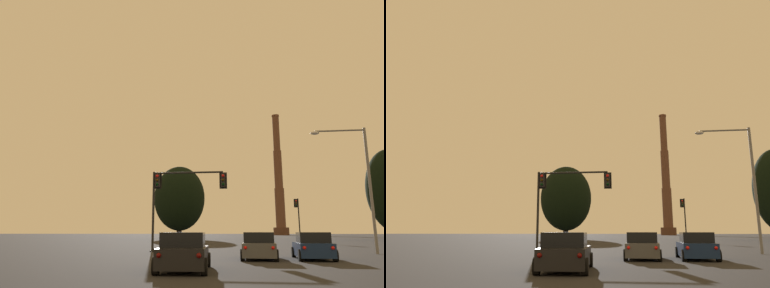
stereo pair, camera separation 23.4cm
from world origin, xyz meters
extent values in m
cube|color=navy|center=(3.10, 20.90, 0.53)|extent=(1.83, 4.04, 0.72)
cube|color=black|center=(3.09, 20.50, 1.16)|extent=(1.61, 1.94, 0.55)
cylinder|color=black|center=(2.31, 22.54, 0.30)|extent=(0.24, 0.61, 0.60)
cylinder|color=black|center=(3.99, 22.50, 0.30)|extent=(0.24, 0.61, 0.60)
cylinder|color=black|center=(2.22, 19.29, 0.30)|extent=(0.24, 0.61, 0.60)
cylinder|color=black|center=(3.90, 19.25, 0.30)|extent=(0.24, 0.61, 0.60)
sphere|color=red|center=(2.37, 18.89, 0.68)|extent=(0.17, 0.17, 0.17)
sphere|color=red|center=(3.73, 18.86, 0.68)|extent=(0.17, 0.17, 0.17)
cube|color=black|center=(-2.94, 14.00, 0.53)|extent=(1.90, 4.07, 0.72)
cube|color=black|center=(-2.93, 13.60, 1.16)|extent=(1.65, 1.97, 0.55)
cylinder|color=black|center=(-3.86, 15.58, 0.30)|extent=(0.25, 0.61, 0.60)
cylinder|color=black|center=(-2.18, 15.66, 0.30)|extent=(0.25, 0.61, 0.60)
cylinder|color=black|center=(-3.71, 12.34, 0.30)|extent=(0.25, 0.61, 0.60)
cylinder|color=black|center=(-2.03, 12.41, 0.30)|extent=(0.25, 0.61, 0.60)
sphere|color=#500705|center=(-3.53, 11.95, 0.68)|extent=(0.17, 0.17, 0.17)
sphere|color=#500705|center=(-2.17, 12.01, 0.68)|extent=(0.17, 0.17, 0.17)
cube|color=#4C4F54|center=(0.22, 20.67, 0.53)|extent=(1.88, 4.07, 0.72)
cube|color=black|center=(0.20, 20.27, 1.16)|extent=(1.64, 1.96, 0.55)
cylinder|color=black|center=(-0.55, 22.33, 0.30)|extent=(0.24, 0.61, 0.60)
cylinder|color=black|center=(1.13, 22.26, 0.30)|extent=(0.24, 0.61, 0.60)
cylinder|color=black|center=(-0.69, 19.08, 0.30)|extent=(0.24, 0.61, 0.60)
cylinder|color=black|center=(0.99, 19.01, 0.30)|extent=(0.24, 0.61, 0.60)
sphere|color=red|center=(-0.54, 18.68, 0.68)|extent=(0.17, 0.17, 0.17)
sphere|color=red|center=(0.81, 18.62, 0.68)|extent=(0.17, 0.17, 0.17)
cylinder|color=black|center=(7.78, 55.96, 3.13)|extent=(0.18, 0.18, 6.25)
cylinder|color=black|center=(7.78, 55.96, 0.05)|extent=(0.40, 0.40, 0.10)
cube|color=black|center=(7.49, 55.96, 5.58)|extent=(0.34, 0.34, 1.04)
cube|color=black|center=(7.49, 56.14, 5.58)|extent=(0.58, 0.03, 1.25)
sphere|color=red|center=(7.49, 55.77, 5.90)|extent=(0.22, 0.22, 0.22)
sphere|color=#352604|center=(7.49, 55.77, 5.58)|extent=(0.22, 0.22, 0.22)
sphere|color=black|center=(7.49, 55.77, 5.26)|extent=(0.22, 0.22, 0.22)
cylinder|color=black|center=(-7.34, 27.51, 3.02)|extent=(0.18, 0.18, 6.03)
cylinder|color=black|center=(-7.34, 27.51, 0.05)|extent=(0.40, 0.40, 0.10)
cube|color=black|center=(-7.05, 27.51, 5.36)|extent=(0.34, 0.34, 1.04)
cube|color=black|center=(-7.05, 27.69, 5.36)|extent=(0.58, 0.03, 1.25)
sphere|color=red|center=(-7.05, 27.32, 5.68)|extent=(0.22, 0.22, 0.22)
sphere|color=#352604|center=(-7.05, 27.32, 5.36)|extent=(0.22, 0.22, 0.22)
sphere|color=black|center=(-7.05, 27.32, 5.04)|extent=(0.22, 0.22, 0.22)
cylinder|color=black|center=(-4.65, 27.51, 5.93)|extent=(5.38, 0.14, 0.14)
sphere|color=black|center=(-7.34, 27.51, 5.93)|extent=(0.18, 0.18, 0.18)
cube|color=black|center=(-1.96, 27.51, 5.29)|extent=(0.34, 0.34, 1.04)
cube|color=black|center=(-1.96, 27.69, 5.29)|extent=(0.58, 0.03, 1.25)
sphere|color=red|center=(-1.96, 27.32, 5.61)|extent=(0.22, 0.22, 0.22)
sphere|color=#352604|center=(-1.96, 27.32, 5.29)|extent=(0.22, 0.22, 0.22)
sphere|color=black|center=(-1.96, 27.32, 4.97)|extent=(0.22, 0.22, 0.22)
cylinder|color=slate|center=(8.36, 26.58, 4.41)|extent=(0.20, 0.20, 8.81)
cylinder|color=slate|center=(6.61, 26.58, 8.66)|extent=(3.48, 0.12, 0.12)
sphere|color=slate|center=(8.36, 26.58, 8.66)|extent=(0.20, 0.20, 0.20)
ellipsoid|color=silver|center=(4.87, 26.58, 8.54)|extent=(0.64, 0.36, 0.26)
cylinder|color=#523427|center=(17.83, 177.01, 1.71)|extent=(7.04, 7.04, 3.41)
cylinder|color=brown|center=(17.83, 177.01, 12.33)|extent=(4.40, 4.40, 17.83)
cylinder|color=brown|center=(17.83, 177.01, 30.16)|extent=(3.78, 3.78, 17.83)
cylinder|color=brown|center=(17.83, 177.01, 47.99)|extent=(3.17, 3.17, 17.83)
cylinder|color=brown|center=(17.83, 177.01, 56.56)|extent=(3.55, 3.55, 0.70)
cylinder|color=black|center=(-13.30, 77.48, 1.68)|extent=(1.07, 1.07, 3.36)
ellipsoid|color=black|center=(-13.30, 77.48, 8.39)|extent=(10.67, 9.60, 13.41)
camera|label=1|loc=(-0.78, -0.91, 1.45)|focal=35.00mm
camera|label=2|loc=(-0.55, -0.88, 1.45)|focal=35.00mm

